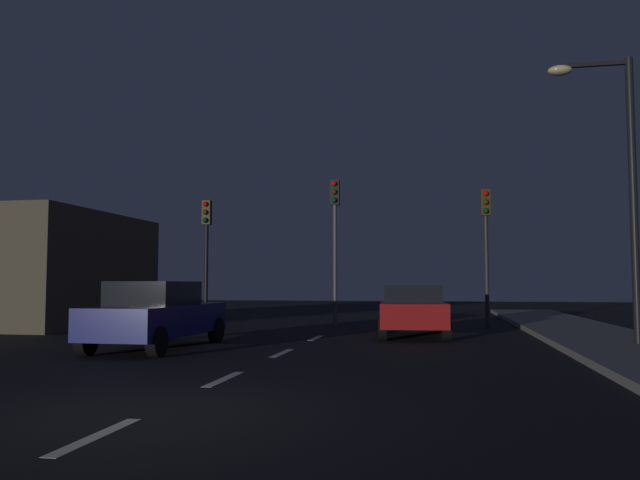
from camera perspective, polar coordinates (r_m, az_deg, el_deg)
ground_plane at (r=14.53m, az=-2.83°, el=-9.89°), size 80.00×80.00×0.00m
lane_stripe_nearest at (r=6.91m, az=-19.50°, el=-16.31°), size 0.16×1.60×0.01m
lane_stripe_second at (r=10.33m, az=-8.63°, el=-12.28°), size 0.16×1.60×0.01m
lane_stripe_third at (r=13.95m, az=-3.41°, el=-10.13°), size 0.16×1.60×0.01m
lane_stripe_fourth at (r=17.64m, az=-0.38°, el=-8.83°), size 0.16×1.60×0.01m
traffic_signal_left at (r=23.84m, az=-10.21°, el=0.28°), size 0.32×0.38×4.59m
traffic_signal_center at (r=22.61m, az=1.35°, el=1.48°), size 0.32×0.38×5.22m
traffic_signal_right at (r=22.35m, az=14.74°, el=0.86°), size 0.32×0.38×4.73m
car_stopped_ahead at (r=18.24m, az=8.33°, el=-6.28°), size 2.12×3.94×1.46m
car_adjacent_lane at (r=15.24m, az=-14.46°, el=-6.52°), size 1.84×4.54×1.56m
street_lamp_right at (r=16.30m, az=25.32°, el=5.64°), size 1.91×0.36×6.78m
storefront_left at (r=25.01m, az=-24.00°, el=-2.47°), size 5.68×7.54×3.99m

